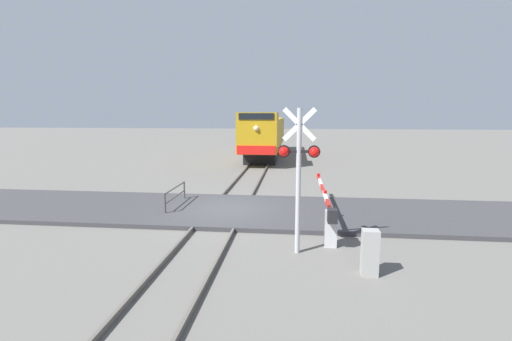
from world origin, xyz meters
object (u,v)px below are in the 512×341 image
object	(u,v)px
crossing_signal	(299,164)
crossing_gate	(328,211)
utility_cabinet	(370,253)
locomotive	(265,134)
guard_railing	(175,194)

from	to	relation	value
crossing_signal	crossing_gate	xyz separation A→B (m)	(1.01, 1.76, -1.81)
crossing_signal	utility_cabinet	world-z (taller)	crossing_signal
crossing_signal	crossing_gate	bearing A→B (deg)	60.19
locomotive	guard_railing	distance (m)	19.08
crossing_signal	crossing_gate	size ratio (longest dim) A/B	0.58
crossing_signal	guard_railing	size ratio (longest dim) A/B	1.64
locomotive	utility_cabinet	xyz separation A→B (m)	(4.66, -24.52, -1.54)
crossing_gate	utility_cabinet	bearing A→B (deg)	-75.56
locomotive	guard_railing	world-z (taller)	locomotive
locomotive	crossing_gate	world-z (taller)	locomotive
utility_cabinet	guard_railing	xyz separation A→B (m)	(-6.92, 5.63, 0.03)
locomotive	guard_railing	size ratio (longest dim) A/B	6.36
crossing_signal	guard_railing	bearing A→B (deg)	139.59
guard_railing	crossing_gate	bearing A→B (deg)	-22.97
crossing_gate	utility_cabinet	distance (m)	3.14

